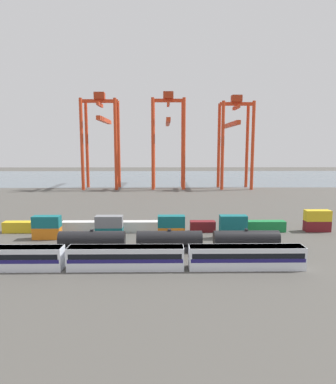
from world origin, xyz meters
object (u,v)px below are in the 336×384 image
(shipping_container_2, at_px, (109,233))
(gantry_crane_west, at_px, (101,131))
(gantry_crane_central, at_px, (168,131))
(gantry_crane_east, at_px, (234,133))
(shipping_container_12, at_px, (260,226))
(freight_tank_row, at_px, (169,241))
(shipping_container_13, at_px, (317,226))
(passenger_train, at_px, (126,257))
(shipping_container_9, at_px, (87,227))

(shipping_container_2, bearing_deg, gantry_crane_west, 100.95)
(gantry_crane_central, relative_size, gantry_crane_east, 1.03)
(gantry_crane_east, bearing_deg, shipping_container_12, -97.32)
(freight_tank_row, height_order, shipping_container_13, freight_tank_row)
(freight_tank_row, xyz_separation_m, shipping_container_13, (36.25, 15.22, -0.82))
(shipping_container_2, distance_m, gantry_crane_east, 107.39)
(gantry_crane_central, height_order, gantry_crane_east, gantry_crane_central)
(freight_tank_row, bearing_deg, gantry_crane_east, 71.90)
(passenger_train, bearing_deg, shipping_container_12, 39.79)
(freight_tank_row, relative_size, shipping_container_9, 3.57)
(shipping_container_13, relative_size, gantry_crane_west, 0.13)
(freight_tank_row, relative_size, gantry_crane_central, 0.94)
(freight_tank_row, bearing_deg, shipping_container_9, 142.11)
(passenger_train, xyz_separation_m, shipping_container_12, (29.78, 24.81, -0.84))
(passenger_train, distance_m, shipping_container_13, 50.28)
(shipping_container_9, bearing_deg, freight_tank_row, -37.89)
(shipping_container_2, bearing_deg, shipping_container_12, 9.33)
(gantry_crane_central, distance_m, gantry_crane_east, 32.33)
(gantry_crane_central, xyz_separation_m, gantry_crane_east, (32.32, 0.42, -0.78))
(shipping_container_13, bearing_deg, shipping_container_2, -173.27)
(gantry_crane_east, bearing_deg, shipping_container_9, -121.29)
(passenger_train, xyz_separation_m, gantry_crane_central, (8.69, 111.71, 25.58))
(freight_tank_row, bearing_deg, shipping_container_13, 22.78)
(shipping_container_13, xyz_separation_m, gantry_crane_central, (-35.04, 86.90, 26.42))
(shipping_container_2, distance_m, gantry_crane_central, 97.53)
(shipping_container_9, distance_m, gantry_crane_central, 93.17)
(shipping_container_9, bearing_deg, shipping_container_12, 0.00)
(passenger_train, height_order, gantry_crane_central, gantry_crane_central)
(shipping_container_2, xyz_separation_m, shipping_container_9, (-6.25, 5.85, 0.00))
(passenger_train, relative_size, shipping_container_9, 4.97)
(freight_tank_row, xyz_separation_m, shipping_container_12, (22.30, 15.22, -0.82))
(gantry_crane_west, relative_size, gantry_crane_east, 1.03)
(gantry_crane_central, bearing_deg, shipping_container_12, -76.36)
(gantry_crane_west, relative_size, gantry_crane_central, 0.99)
(shipping_container_2, distance_m, shipping_container_13, 49.91)
(shipping_container_2, relative_size, gantry_crane_east, 0.14)
(passenger_train, xyz_separation_m, freight_tank_row, (7.48, 9.59, -0.02))
(shipping_container_2, height_order, gantry_crane_east, gantry_crane_east)
(gantry_crane_east, bearing_deg, freight_tank_row, -108.10)
(gantry_crane_east, bearing_deg, shipping_container_13, -88.21)
(freight_tank_row, relative_size, shipping_container_2, 7.15)
(passenger_train, relative_size, gantry_crane_west, 1.32)
(passenger_train, height_order, shipping_container_9, passenger_train)
(shipping_container_12, bearing_deg, gantry_crane_central, 103.64)
(freight_tank_row, height_order, shipping_container_12, freight_tank_row)
(shipping_container_9, height_order, shipping_container_12, same)
(shipping_container_12, distance_m, gantry_crane_east, 91.70)
(gantry_crane_west, xyz_separation_m, gantry_crane_east, (64.63, 1.13, -0.76))
(shipping_container_12, distance_m, gantry_crane_west, 104.78)
(freight_tank_row, bearing_deg, shipping_container_12, 34.32)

